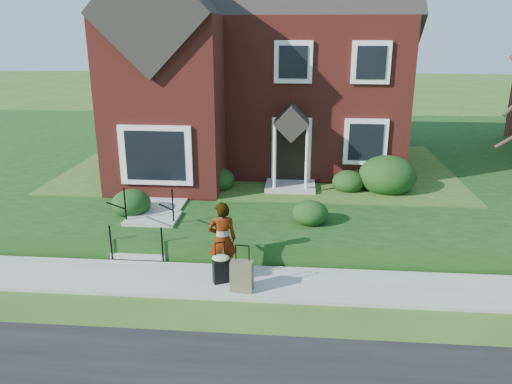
# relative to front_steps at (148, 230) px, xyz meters

# --- Properties ---
(ground) EXTENTS (120.00, 120.00, 0.00)m
(ground) POSITION_rel_front_steps_xyz_m (2.50, -1.84, -0.47)
(ground) COLOR #2D5119
(ground) RESTS_ON ground
(sidewalk) EXTENTS (60.00, 1.60, 0.08)m
(sidewalk) POSITION_rel_front_steps_xyz_m (2.50, -1.84, -0.43)
(sidewalk) COLOR #9E9B93
(sidewalk) RESTS_ON ground
(terrace) EXTENTS (44.00, 20.00, 0.60)m
(terrace) POSITION_rel_front_steps_xyz_m (6.50, 9.06, -0.17)
(terrace) COLOR #13390F
(terrace) RESTS_ON ground
(walkway) EXTENTS (1.20, 6.00, 0.06)m
(walkway) POSITION_rel_front_steps_xyz_m (0.00, 3.16, 0.16)
(walkway) COLOR #9E9B93
(walkway) RESTS_ON terrace
(main_house) EXTENTS (10.40, 10.20, 9.40)m
(main_house) POSITION_rel_front_steps_xyz_m (2.29, 7.76, 4.79)
(main_house) COLOR maroon
(main_house) RESTS_ON terrace
(front_steps) EXTENTS (1.40, 2.02, 1.50)m
(front_steps) POSITION_rel_front_steps_xyz_m (0.00, 0.00, 0.00)
(front_steps) COLOR #9E9B93
(front_steps) RESTS_ON ground
(foundation_shrubs) EXTENTS (9.96, 4.45, 1.28)m
(foundation_shrubs) POSITION_rel_front_steps_xyz_m (3.42, 3.05, 0.64)
(foundation_shrubs) COLOR black
(foundation_shrubs) RESTS_ON terrace
(woman) EXTENTS (0.73, 0.56, 1.81)m
(woman) POSITION_rel_front_steps_xyz_m (2.25, -1.60, 0.51)
(woman) COLOR #999999
(woman) RESTS_ON sidewalk
(suitcase_black) EXTENTS (0.50, 0.46, 0.97)m
(suitcase_black) POSITION_rel_front_steps_xyz_m (2.26, -1.95, -0.02)
(suitcase_black) COLOR black
(suitcase_black) RESTS_ON sidewalk
(suitcase_olive) EXTENTS (0.51, 0.32, 1.06)m
(suitcase_olive) POSITION_rel_front_steps_xyz_m (2.77, -2.29, -0.04)
(suitcase_olive) COLOR brown
(suitcase_olive) RESTS_ON sidewalk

